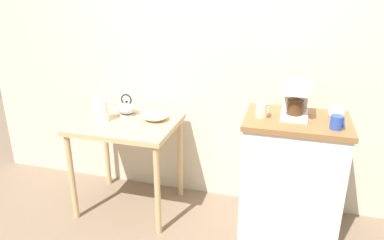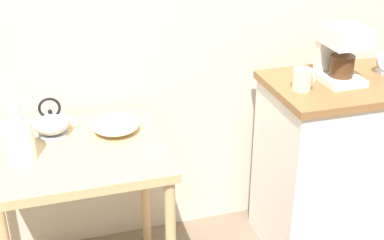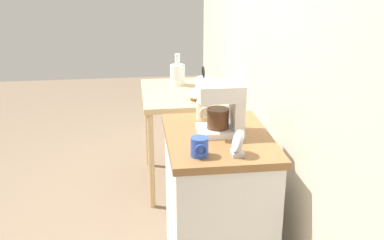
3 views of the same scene
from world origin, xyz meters
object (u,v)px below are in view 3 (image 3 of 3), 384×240
object	(u,v)px
bowl_stoneware	(201,94)
mug_blue	(200,147)
mug_small_cream	(203,110)
coffee_maker	(224,106)
glass_carafe_vase	(178,74)
teakettle	(203,82)
table_clock	(237,144)

from	to	relation	value
bowl_stoneware	mug_blue	xyz separation A→B (m)	(1.32, -0.20, 0.16)
mug_small_cream	mug_blue	bearing A→B (deg)	-10.52
coffee_maker	mug_small_cream	xyz separation A→B (m)	(-0.22, -0.07, -0.09)
glass_carafe_vase	coffee_maker	distance (m)	1.47
teakettle	mug_blue	distance (m)	1.61
table_clock	teakettle	bearing A→B (deg)	176.94
mug_blue	table_clock	bearing A→B (deg)	87.65
glass_carafe_vase	mug_small_cream	bearing A→B (deg)	0.95
bowl_stoneware	table_clock	distance (m)	1.33
teakettle	glass_carafe_vase	xyz separation A→B (m)	(-0.13, -0.19, 0.03)
bowl_stoneware	glass_carafe_vase	bearing A→B (deg)	-161.51
bowl_stoneware	teakettle	bearing A→B (deg)	168.79
bowl_stoneware	glass_carafe_vase	world-z (taller)	glass_carafe_vase
mug_blue	coffee_maker	bearing A→B (deg)	148.59
table_clock	mug_blue	bearing A→B (deg)	-92.35
mug_blue	bowl_stoneware	bearing A→B (deg)	171.30
mug_blue	mug_small_cream	bearing A→B (deg)	169.48
bowl_stoneware	table_clock	xyz separation A→B (m)	(1.32, -0.03, 0.17)
coffee_maker	mug_blue	size ratio (longest dim) A/B	2.95
mug_small_cream	coffee_maker	bearing A→B (deg)	18.22
mug_blue	table_clock	distance (m)	0.17
bowl_stoneware	table_clock	bearing A→B (deg)	-1.39
teakettle	mug_blue	xyz separation A→B (m)	(1.58, -0.25, 0.14)
glass_carafe_vase	mug_small_cream	xyz separation A→B (m)	(1.23, 0.02, 0.11)
teakettle	mug_blue	world-z (taller)	mug_blue
coffee_maker	table_clock	xyz separation A→B (m)	(0.27, 0.01, -0.09)
mug_small_cream	teakettle	bearing A→B (deg)	171.48
coffee_maker	mug_blue	bearing A→B (deg)	-31.41
coffee_maker	mug_small_cream	size ratio (longest dim) A/B	2.60
mug_small_cream	table_clock	size ratio (longest dim) A/B	0.85
teakettle	coffee_maker	bearing A→B (deg)	-4.07
coffee_maker	mug_small_cream	bearing A→B (deg)	-161.78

